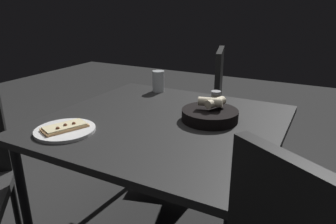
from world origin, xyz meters
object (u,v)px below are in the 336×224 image
(beer_glass, at_px, (158,83))
(chair_near, at_px, (202,102))
(bread_basket, at_px, (210,114))
(dining_table, at_px, (163,131))
(pizza_plate, at_px, (65,130))
(pepper_shaker, at_px, (216,99))

(beer_glass, relative_size, chair_near, 0.14)
(bread_basket, height_order, beer_glass, beer_glass)
(dining_table, xyz_separation_m, beer_glass, (0.26, -0.41, 0.11))
(chair_near, bearing_deg, bread_basket, 113.72)
(dining_table, distance_m, pizza_plate, 0.44)
(pepper_shaker, bearing_deg, bread_basket, 102.81)
(bread_basket, bearing_deg, pizza_plate, 40.25)
(beer_glass, bearing_deg, pizza_plate, 87.38)
(pizza_plate, bearing_deg, beer_glass, -92.62)
(pepper_shaker, bearing_deg, chair_near, -62.83)
(bread_basket, xyz_separation_m, pepper_shaker, (0.05, -0.21, 0.00))
(bread_basket, bearing_deg, beer_glass, -35.13)
(pizza_plate, distance_m, pepper_shaker, 0.76)
(beer_glass, height_order, pepper_shaker, beer_glass)
(dining_table, distance_m, pepper_shaker, 0.35)
(dining_table, height_order, pizza_plate, pizza_plate)
(bread_basket, height_order, pepper_shaker, bread_basket)
(beer_glass, xyz_separation_m, pepper_shaker, (-0.40, 0.11, -0.02))
(beer_glass, height_order, chair_near, chair_near)
(pizza_plate, xyz_separation_m, bread_basket, (-0.48, -0.41, 0.02))
(beer_glass, relative_size, pepper_shaker, 1.57)
(pepper_shaker, bearing_deg, beer_glass, -14.88)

